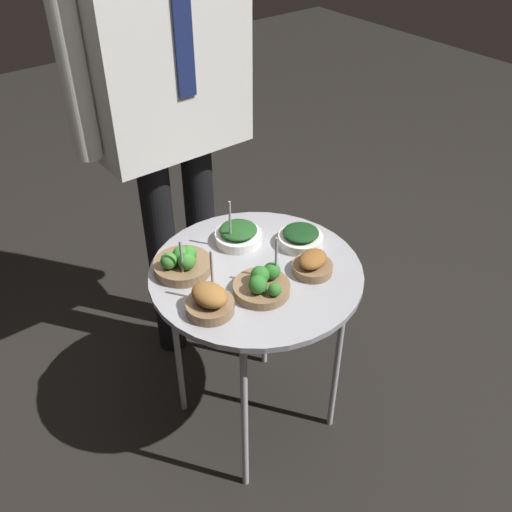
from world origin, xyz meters
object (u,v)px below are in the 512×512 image
at_px(bowl_spinach_center, 238,235).
at_px(bowl_roast_near_rim, 210,301).
at_px(waiter_figure, 166,73).
at_px(serving_cart, 256,284).
at_px(bowl_broccoli_back_left, 262,284).
at_px(bowl_spinach_back_right, 301,237).
at_px(bowl_broccoli_front_center, 182,263).
at_px(bowl_roast_far_rim, 313,264).

bearing_deg(bowl_spinach_center, bowl_roast_near_rim, -139.82).
bearing_deg(waiter_figure, serving_cart, -94.44).
relative_size(bowl_broccoli_back_left, bowl_roast_near_rim, 0.95).
distance_m(bowl_spinach_back_right, bowl_broccoli_front_center, 0.36).
xyz_separation_m(serving_cart, bowl_broccoli_front_center, (-0.16, 0.12, 0.08)).
height_order(bowl_spinach_center, bowl_roast_near_rim, bowl_roast_near_rim).
bearing_deg(bowl_broccoli_back_left, serving_cart, 62.26).
bearing_deg(bowl_broccoli_front_center, bowl_spinach_center, 5.08).
relative_size(bowl_roast_near_rim, waiter_figure, 0.10).
distance_m(bowl_spinach_back_right, bowl_spinach_center, 0.19).
distance_m(bowl_roast_far_rim, bowl_spinach_center, 0.25).
relative_size(bowl_broccoli_front_center, bowl_roast_far_rim, 1.43).
relative_size(serving_cart, waiter_figure, 0.39).
height_order(bowl_broccoli_back_left, bowl_roast_near_rim, bowl_roast_near_rim).
distance_m(bowl_broccoli_front_center, bowl_roast_far_rim, 0.36).
height_order(bowl_broccoli_back_left, bowl_spinach_center, bowl_spinach_center).
relative_size(bowl_broccoli_front_center, bowl_spinach_center, 1.01).
relative_size(serving_cart, bowl_spinach_back_right, 4.87).
height_order(bowl_spinach_back_right, waiter_figure, waiter_figure).
height_order(bowl_broccoli_back_left, waiter_figure, waiter_figure).
bearing_deg(serving_cart, waiter_figure, 85.56).
xyz_separation_m(bowl_broccoli_front_center, bowl_roast_far_rim, (0.29, -0.22, -0.00)).
bearing_deg(bowl_broccoli_back_left, bowl_broccoli_front_center, 119.93).
xyz_separation_m(bowl_broccoli_front_center, waiter_figure, (0.20, 0.36, 0.39)).
height_order(bowl_broccoli_back_left, bowl_spinach_back_right, bowl_broccoli_back_left).
bearing_deg(bowl_roast_far_rim, bowl_spinach_center, 107.80).
bearing_deg(bowl_broccoli_front_center, bowl_spinach_back_right, -16.83).
bearing_deg(bowl_broccoli_front_center, serving_cart, -36.56).
bearing_deg(bowl_spinach_back_right, bowl_roast_near_rim, -168.33).
relative_size(bowl_broccoli_back_left, bowl_broccoli_front_center, 0.98).
bearing_deg(bowl_roast_far_rim, waiter_figure, 98.06).
xyz_separation_m(bowl_spinach_back_right, bowl_spinach_center, (-0.14, 0.12, 0.00)).
distance_m(serving_cart, waiter_figure, 0.67).
height_order(bowl_spinach_back_right, bowl_broccoli_front_center, bowl_broccoli_front_center).
xyz_separation_m(serving_cart, waiter_figure, (0.04, 0.48, 0.47)).
bearing_deg(waiter_figure, bowl_broccoli_back_left, -98.27).
bearing_deg(bowl_broccoli_front_center, waiter_figure, 60.65).
bearing_deg(waiter_figure, bowl_roast_far_rim, -81.94).
xyz_separation_m(bowl_broccoli_back_left, bowl_roast_far_rim, (0.17, -0.02, -0.00)).
distance_m(serving_cart, bowl_broccoli_front_center, 0.22).
bearing_deg(bowl_spinach_center, bowl_spinach_back_right, -41.50).
distance_m(bowl_spinach_back_right, bowl_roast_near_rim, 0.39).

